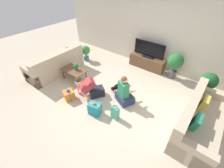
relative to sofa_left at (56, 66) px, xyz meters
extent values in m
plane|color=beige|center=(2.43, 0.08, -0.31)|extent=(16.00, 16.00, 0.00)
cube|color=beige|center=(2.43, 2.71, 0.99)|extent=(8.40, 0.06, 2.60)
cube|color=#C6B293|center=(-0.05, 0.00, -0.09)|extent=(0.83, 2.10, 0.45)
cube|color=#C6B293|center=(0.27, 0.00, 0.35)|extent=(0.20, 2.10, 0.42)
cube|color=#C6B293|center=(-0.05, 0.97, 0.00)|extent=(0.83, 0.16, 0.63)
cube|color=#C6B293|center=(-0.05, -0.97, 0.00)|extent=(0.83, 0.16, 0.63)
cube|color=#288E6B|center=(0.06, 0.36, 0.29)|extent=(0.18, 0.34, 0.32)
cube|color=red|center=(0.06, -0.36, 0.29)|extent=(0.18, 0.34, 0.32)
cube|color=#C6B293|center=(4.92, 0.53, -0.09)|extent=(0.83, 2.10, 0.45)
cube|color=#C6B293|center=(4.60, 0.53, 0.35)|extent=(0.20, 2.10, 0.42)
cube|color=#C6B293|center=(4.92, -0.44, 0.00)|extent=(0.83, 0.16, 0.63)
cube|color=#C6B293|center=(4.92, 1.50, 0.00)|extent=(0.83, 0.16, 0.63)
cube|color=#288E6B|center=(4.80, 0.17, 0.29)|extent=(0.18, 0.34, 0.32)
cube|color=#EACC4C|center=(4.80, 0.89, 0.29)|extent=(0.18, 0.34, 0.32)
cube|color=brown|center=(0.89, 0.11, 0.09)|extent=(0.90, 0.51, 0.03)
cylinder|color=brown|center=(0.50, -0.08, -0.12)|extent=(0.04, 0.04, 0.39)
cylinder|color=brown|center=(1.28, -0.08, -0.12)|extent=(0.04, 0.04, 0.39)
cylinder|color=brown|center=(0.50, 0.31, -0.12)|extent=(0.04, 0.04, 0.39)
cylinder|color=brown|center=(1.28, 0.31, -0.12)|extent=(0.04, 0.04, 0.39)
cube|color=brown|center=(2.51, 2.44, -0.08)|extent=(1.39, 0.40, 0.47)
cube|color=black|center=(2.51, 2.44, 0.18)|extent=(0.42, 0.20, 0.05)
cube|color=black|center=(2.51, 2.44, 0.49)|extent=(1.20, 0.03, 0.56)
cylinder|color=beige|center=(4.72, 1.93, -0.17)|extent=(0.24, 0.24, 0.29)
cylinder|color=brown|center=(4.72, 1.93, 0.04)|extent=(0.04, 0.04, 0.14)
sphere|color=#1E5628|center=(4.72, 1.93, 0.32)|extent=(0.47, 0.47, 0.47)
cylinder|color=#4C4C51|center=(3.56, 2.39, -0.17)|extent=(0.27, 0.27, 0.29)
cylinder|color=brown|center=(3.56, 2.39, 0.05)|extent=(0.05, 0.05, 0.16)
sphere|color=#286B33|center=(3.56, 2.39, 0.35)|extent=(0.52, 0.52, 0.52)
cylinder|color=#336B84|center=(0.15, 1.40, -0.22)|extent=(0.22, 0.22, 0.19)
cylinder|color=brown|center=(0.15, 1.40, -0.07)|extent=(0.04, 0.04, 0.12)
sphere|color=#3D8E47|center=(0.15, 1.40, 0.15)|extent=(0.38, 0.38, 0.38)
cube|color=#23232D|center=(2.08, -0.03, -0.17)|extent=(0.47, 0.53, 0.28)
cube|color=#AD3338|center=(1.92, -0.29, 0.14)|extent=(0.55, 0.62, 0.49)
sphere|color=beige|center=(1.82, -0.46, 0.37)|extent=(0.21, 0.21, 0.21)
sphere|color=#472D19|center=(1.82, -0.46, 0.41)|extent=(0.19, 0.19, 0.19)
cylinder|color=beige|center=(1.75, -0.30, -0.06)|extent=(0.20, 0.28, 0.44)
cylinder|color=beige|center=(2.00, -0.45, -0.06)|extent=(0.20, 0.28, 0.44)
cube|color=#283351|center=(2.91, 0.30, -0.19)|extent=(0.64, 0.58, 0.24)
cube|color=#338456|center=(2.88, 0.24, 0.16)|extent=(0.37, 0.32, 0.48)
sphere|color=beige|center=(2.88, 0.25, 0.49)|extent=(0.19, 0.19, 0.19)
sphere|color=brown|center=(2.88, 0.24, 0.52)|extent=(0.17, 0.17, 0.17)
cylinder|color=beige|center=(3.08, 0.37, 0.09)|extent=(0.16, 0.26, 0.06)
cylinder|color=beige|center=(2.85, 0.48, 0.09)|extent=(0.16, 0.26, 0.06)
ellipsoid|color=black|center=(2.45, 0.50, -0.13)|extent=(0.14, 0.30, 0.15)
sphere|color=black|center=(2.44, 0.32, -0.09)|extent=(0.13, 0.13, 0.13)
sphere|color=olive|center=(2.44, 0.27, -0.10)|extent=(0.06, 0.06, 0.06)
cylinder|color=black|center=(2.45, 0.68, -0.10)|extent=(0.02, 0.09, 0.10)
cylinder|color=olive|center=(2.40, 0.41, -0.26)|extent=(0.03, 0.03, 0.11)
cylinder|color=olive|center=(2.49, 0.41, -0.26)|extent=(0.03, 0.03, 0.11)
cylinder|color=olive|center=(2.41, 0.60, -0.26)|extent=(0.03, 0.03, 0.11)
cylinder|color=olive|center=(2.49, 0.60, -0.26)|extent=(0.03, 0.03, 0.11)
cube|color=teal|center=(2.54, -0.60, -0.14)|extent=(0.38, 0.31, 0.34)
cube|color=orange|center=(2.54, -0.60, -0.14)|extent=(0.33, 0.11, 0.35)
sphere|color=orange|center=(2.54, -0.60, 0.05)|extent=(0.08, 0.08, 0.08)
cube|color=orange|center=(1.51, -0.66, -0.17)|extent=(0.36, 0.37, 0.29)
cube|color=#3D51BC|center=(1.51, -0.66, -0.17)|extent=(0.28, 0.12, 0.29)
sphere|color=#3D51BC|center=(1.51, -0.66, 0.00)|extent=(0.10, 0.10, 0.10)
cube|color=#4CA384|center=(3.07, -0.39, -0.12)|extent=(0.23, 0.15, 0.38)
torus|color=#4C3823|center=(3.07, -0.39, 0.09)|extent=(0.16, 0.16, 0.01)
cylinder|color=#4C4C51|center=(0.96, 0.17, 0.14)|extent=(0.11, 0.11, 0.07)
sphere|color=#286B33|center=(0.96, 0.17, 0.25)|extent=(0.17, 0.17, 0.17)
camera|label=1|loc=(4.63, -2.53, 2.88)|focal=24.00mm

